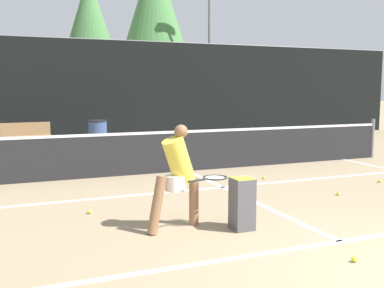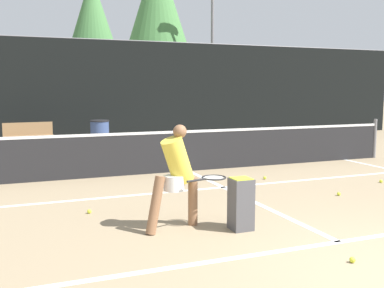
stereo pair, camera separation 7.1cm
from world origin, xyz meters
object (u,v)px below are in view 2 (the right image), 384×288
player_practicing (177,173)px  ball_hopper (241,203)px  trash_bin (100,134)px  courtside_bench (29,135)px  parked_car (6,120)px

player_practicing → ball_hopper: bearing=-40.3°
player_practicing → trash_bin: bearing=70.7°
player_practicing → ball_hopper: size_ratio=2.01×
player_practicing → courtside_bench: bearing=84.3°
player_practicing → trash_bin: (0.51, 8.85, -0.32)m
parked_car → courtside_bench: bearing=-81.2°
courtside_bench → parked_car: (-0.70, 4.49, 0.19)m
parked_car → trash_bin: bearing=-58.7°
ball_hopper → trash_bin: bearing=91.7°
player_practicing → trash_bin: player_practicing is taller
player_practicing → courtside_bench: (-1.64, 9.03, -0.31)m
ball_hopper → parked_car: 14.23m
player_practicing → ball_hopper: (0.78, -0.35, -0.40)m
courtside_bench → trash_bin: 2.16m
trash_bin → player_practicing: bearing=-93.3°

